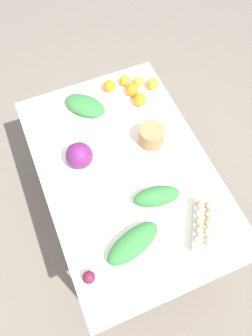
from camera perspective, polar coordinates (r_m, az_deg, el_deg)
ground_plane at (r=2.55m, az=-0.00°, el=-8.35°), size 8.00×8.00×0.00m
dining_table at (r=1.94m, az=-0.00°, el=-1.60°), size 1.43×0.94×0.76m
cabbage_purple at (r=1.83m, az=-8.12°, el=2.15°), size 0.15×0.15×0.15m
egg_carton at (r=1.72m, az=13.30°, el=-9.53°), size 0.28×0.23×0.09m
paper_bag at (r=1.91m, az=4.48°, el=5.60°), size 0.15×0.15×0.12m
greens_bunch_beet_tops at (r=2.08m, az=-7.12°, el=10.74°), size 0.30×0.29×0.07m
greens_bunch_kale at (r=1.74m, az=5.38°, el=-4.93°), size 0.16×0.27×0.09m
greens_bunch_dandelion at (r=1.65m, az=1.24°, el=-12.97°), size 0.21×0.33×0.09m
beet_root at (r=1.64m, az=-6.50°, el=-18.39°), size 0.06×0.06×0.06m
orange_0 at (r=2.14m, az=1.13°, el=13.48°), size 0.08×0.08×0.08m
orange_1 at (r=2.18m, az=4.72°, el=14.40°), size 0.08×0.08×0.08m
orange_2 at (r=2.16m, az=-2.89°, el=14.09°), size 0.08×0.08×0.08m
orange_3 at (r=2.20m, az=2.22°, el=14.86°), size 0.07×0.07×0.07m
orange_4 at (r=2.20m, az=-0.19°, el=15.01°), size 0.07×0.07×0.07m
orange_5 at (r=2.09m, az=2.48°, el=11.80°), size 0.08×0.08×0.08m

